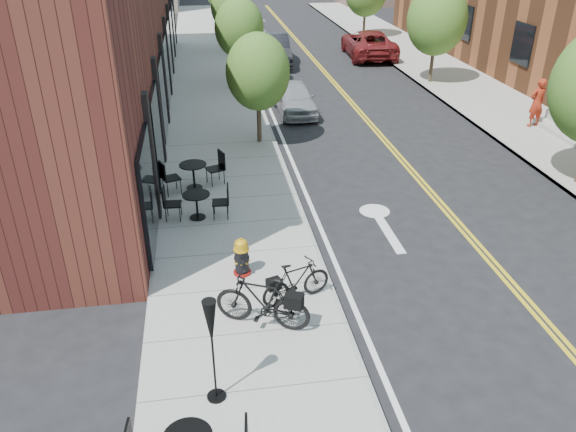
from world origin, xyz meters
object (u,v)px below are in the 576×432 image
patio_umbrella (211,330)px  parked_car_b (273,50)px  bistro_set_c (193,173)px  pedestrian (537,103)px  parked_car_far (369,44)px  bistro_set_b (197,202)px  parked_car_c (253,38)px  bicycle_left (262,301)px  bicycle_right (296,282)px  fire_hydrant (242,257)px  parked_car_a (295,98)px

patio_umbrella → parked_car_b: bearing=80.2°
bistro_set_c → pedestrian: bearing=-4.8°
patio_umbrella → parked_car_far: (9.95, 25.38, -0.78)m
bistro_set_b → parked_car_far: bearing=65.8°
parked_car_c → bistro_set_b: bearing=-95.8°
bicycle_left → bicycle_right: 1.06m
bistro_set_b → fire_hydrant: bearing=-67.3°
fire_hydrant → parked_car_b: bearing=87.8°
bistro_set_b → parked_car_b: 18.45m
bistro_set_c → parked_car_c: 20.09m
bistro_set_b → parked_car_a: 9.93m
parked_car_a → pedestrian: size_ratio=2.01×
bicycle_left → bistro_set_b: (-1.21, 4.74, -0.12)m
parked_car_b → parked_car_c: (-0.76, 3.74, -0.04)m
fire_hydrant → bicycle_left: bearing=-75.2°
bistro_set_b → parked_car_far: 21.45m
fire_hydrant → parked_car_b: 21.04m
patio_umbrella → bistro_set_b: bearing=91.9°
bistro_set_c → parked_car_c: (3.76, 19.74, 0.12)m
patio_umbrella → pedestrian: 17.53m
parked_car_b → pedestrian: 14.95m
bicycle_left → bistro_set_c: bearing=-144.6°
bicycle_left → parked_car_c: bearing=-160.8°
bicycle_right → fire_hydrant: bearing=21.7°
bistro_set_b → pedestrian: 14.08m
bicycle_right → bicycle_left: bearing=112.3°
bicycle_left → parked_car_b: 22.87m
bicycle_right → pedestrian: bearing=-68.0°
patio_umbrella → parked_car_b: size_ratio=0.42×
bicycle_left → bicycle_right: (0.79, 0.70, -0.11)m
fire_hydrant → bicycle_left: 1.91m
bistro_set_c → parked_car_a: size_ratio=0.51×
bicycle_right → parked_car_c: (1.69, 25.68, 0.15)m
bicycle_right → parked_car_a: bearing=-28.8°
bicycle_right → patio_umbrella: size_ratio=0.79×
parked_car_a → pedestrian: pedestrian is taller
pedestrian → patio_umbrella: bearing=32.3°
parked_car_b → parked_car_a: bearing=-89.1°
bicycle_right → parked_car_b: bearing=-25.8°
fire_hydrant → bistro_set_c: 4.87m
bicycle_right → bistro_set_c: size_ratio=0.83×
parked_car_c → pedestrian: pedestrian is taller
parked_car_c → parked_car_far: size_ratio=0.93×
bicycle_left → pedestrian: pedestrian is taller
parked_car_far → patio_umbrella: bearing=72.8°
bicycle_right → bistro_set_b: 4.50m
bicycle_right → parked_car_b: size_ratio=0.33×
bicycle_left → pedestrian: 15.61m
bicycle_left → bistro_set_c: size_ratio=1.02×
bistro_set_c → pedestrian: 13.50m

